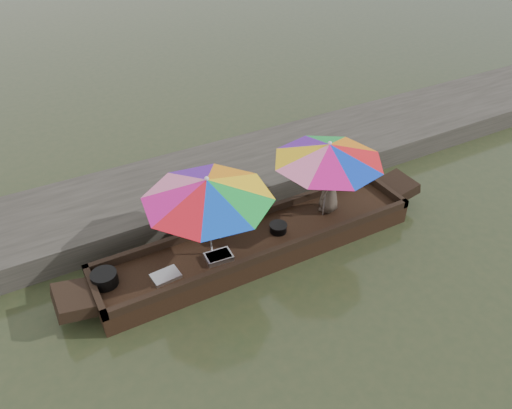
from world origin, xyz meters
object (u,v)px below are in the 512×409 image
umbrella_bow (209,217)px  umbrella_stern (326,180)px  tray_scallop (166,276)px  boat_hull (259,245)px  tray_crayfish (219,257)px  charcoal_grill (278,228)px  supply_bag (213,229)px  cooking_pot (104,279)px  vendor (330,183)px

umbrella_bow → umbrella_stern: 2.29m
tray_scallop → umbrella_stern: (3.18, 0.16, 0.74)m
boat_hull → tray_crayfish: bearing=-168.5°
umbrella_bow → umbrella_stern: bearing=0.0°
charcoal_grill → supply_bag: 1.16m
tray_crayfish → umbrella_stern: 2.37m
charcoal_grill → umbrella_bow: umbrella_bow is taller
tray_scallop → charcoal_grill: bearing=3.5°
cooking_pot → tray_scallop: size_ratio=0.93×
umbrella_stern → supply_bag: bearing=167.7°
cooking_pot → umbrella_stern: size_ratio=0.21×
tray_scallop → umbrella_bow: umbrella_bow is taller
vendor → umbrella_stern: (-0.19, -0.11, 0.19)m
supply_bag → vendor: 2.32m
boat_hull → vendor: size_ratio=5.04×
boat_hull → charcoal_grill: 0.46m
cooking_pot → umbrella_bow: umbrella_bow is taller
tray_crayfish → tray_scallop: 0.93m
supply_bag → tray_crayfish: bearing=-106.8°
charcoal_grill → vendor: 1.30m
cooking_pot → tray_scallop: bearing=-20.2°
cooking_pot → umbrella_stern: bearing=-2.3°
boat_hull → umbrella_stern: bearing=0.0°
boat_hull → tray_crayfish: (-0.87, -0.18, 0.22)m
supply_bag → umbrella_bow: 0.82m
tray_crayfish → charcoal_grill: charcoal_grill is taller
charcoal_grill → supply_bag: size_ratio=1.08×
tray_crayfish → supply_bag: size_ratio=1.58×
cooking_pot → boat_hull: bearing=-3.5°
tray_scallop → charcoal_grill: charcoal_grill is taller
boat_hull → tray_scallop: size_ratio=13.23×
cooking_pot → charcoal_grill: 3.07m
supply_bag → cooking_pot: bearing=-171.9°
cooking_pot → charcoal_grill: cooking_pot is taller
tray_scallop → cooking_pot: bearing=159.8°
tray_crayfish → supply_bag: 0.66m
cooking_pot → tray_crayfish: bearing=-10.6°
cooking_pot → charcoal_grill: size_ratio=1.37×
tray_scallop → umbrella_stern: size_ratio=0.22×
tray_scallop → charcoal_grill: size_ratio=1.47×
supply_bag → vendor: vendor is taller
tray_crayfish → charcoal_grill: 1.26m
supply_bag → boat_hull: bearing=-33.6°
tray_scallop → supply_bag: bearing=28.6°
tray_crayfish → umbrella_bow: bearing=105.4°
supply_bag → charcoal_grill: bearing=-24.3°
boat_hull → cooking_pot: cooking_pot is taller
charcoal_grill → tray_crayfish: bearing=-173.3°
boat_hull → tray_scallop: bearing=-174.9°
umbrella_stern → umbrella_bow: bearing=180.0°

